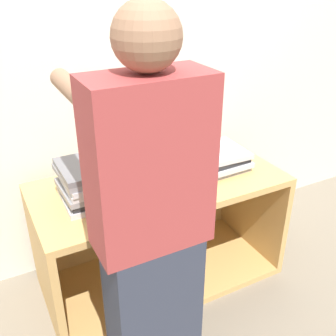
{
  "coord_description": "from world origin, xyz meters",
  "views": [
    {
      "loc": [
        -0.78,
        -1.28,
        1.62
      ],
      "look_at": [
        0.0,
        0.22,
        0.75
      ],
      "focal_mm": 42.0,
      "sensor_mm": 36.0,
      "label": 1
    }
  ],
  "objects_px": {
    "laptop_stack_right": "(214,159)",
    "person": "(150,234)",
    "laptop_stack_left": "(95,180)",
    "laptop_open": "(154,167)"
  },
  "relations": [
    {
      "from": "laptop_stack_left",
      "to": "laptop_stack_right",
      "type": "height_order",
      "value": "laptop_stack_left"
    },
    {
      "from": "laptop_open",
      "to": "laptop_stack_left",
      "type": "xyz_separation_m",
      "value": [
        -0.34,
        -0.06,
        0.04
      ]
    },
    {
      "from": "laptop_stack_right",
      "to": "person",
      "type": "distance_m",
      "value": 0.85
    },
    {
      "from": "laptop_stack_right",
      "to": "person",
      "type": "bearing_deg",
      "value": -139.47
    },
    {
      "from": "laptop_stack_right",
      "to": "person",
      "type": "height_order",
      "value": "person"
    },
    {
      "from": "laptop_stack_left",
      "to": "laptop_stack_right",
      "type": "bearing_deg",
      "value": -0.02
    },
    {
      "from": "laptop_open",
      "to": "person",
      "type": "bearing_deg",
      "value": -116.81
    },
    {
      "from": "laptop_open",
      "to": "laptop_stack_right",
      "type": "bearing_deg",
      "value": -10.55
    },
    {
      "from": "laptop_open",
      "to": "person",
      "type": "relative_size",
      "value": 0.25
    },
    {
      "from": "laptop_stack_left",
      "to": "person",
      "type": "relative_size",
      "value": 0.22
    }
  ]
}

